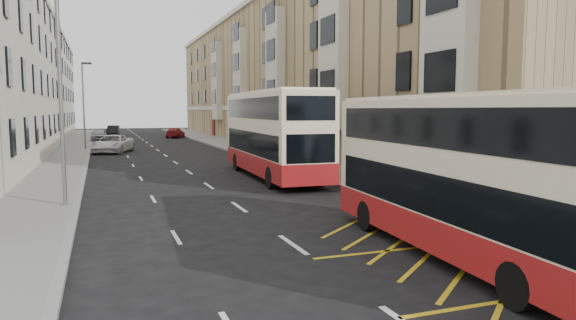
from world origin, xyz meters
name	(u,v)px	position (x,y,z in m)	size (l,w,h in m)	color
ground	(360,291)	(0.00, 0.00, 0.00)	(200.00, 200.00, 0.00)	black
pavement_right	(272,156)	(8.00, 30.00, 0.07)	(4.00, 120.00, 0.15)	slate
pavement_left	(64,163)	(-7.50, 30.00, 0.07)	(3.00, 120.00, 0.15)	slate
kerb_right	(248,157)	(6.00, 30.00, 0.07)	(0.25, 120.00, 0.15)	gray
kerb_left	(87,162)	(-6.00, 30.00, 0.07)	(0.25, 120.00, 0.15)	gray
road_markings	(153,147)	(0.00, 45.00, 0.01)	(10.00, 110.00, 0.01)	silver
terrace_right	(287,76)	(14.88, 45.38, 7.52)	(10.75, 79.00, 15.25)	tan
terrace_left	(3,81)	(-13.43, 45.50, 6.52)	(9.18, 79.00, 13.25)	beige
guard_railing	(440,193)	(6.25, 5.75, 0.86)	(0.06, 6.56, 1.01)	#CA0505
street_lamp_near	(62,88)	(-6.35, 12.00, 4.64)	(0.93, 0.18, 8.00)	slate
street_lamp_far	(84,101)	(-6.35, 42.00, 4.64)	(0.93, 0.18, 8.00)	slate
double_decker_front	(462,176)	(3.65, 1.35, 2.14)	(3.14, 10.68, 4.20)	#FAE9C2
double_decker_rear	(273,134)	(4.03, 17.79, 2.45)	(3.23, 12.17, 4.81)	#FAE9C2
pedestrian_far	(463,196)	(6.35, 4.62, 0.92)	(0.90, 0.38, 1.54)	black
white_van	(113,144)	(-4.01, 38.50, 0.78)	(2.60, 5.64, 1.57)	white
car_silver	(99,135)	(-5.20, 55.56, 0.75)	(1.78, 4.41, 1.50)	#95979C
car_dark	(113,131)	(-3.22, 69.73, 0.74)	(1.57, 4.51, 1.49)	black
car_red	(175,133)	(4.50, 61.08, 0.66)	(1.85, 4.54, 1.32)	maroon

